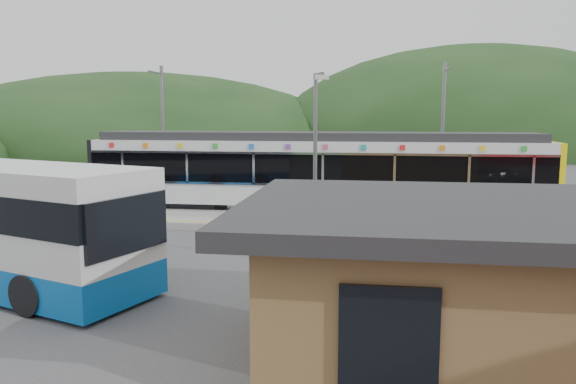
# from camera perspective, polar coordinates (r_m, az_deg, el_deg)

# --- Properties ---
(ground) EXTENTS (120.00, 120.00, 0.00)m
(ground) POSITION_cam_1_polar(r_m,az_deg,el_deg) (20.06, -2.33, -5.23)
(ground) COLOR #4C4C4F
(ground) RESTS_ON ground
(hills) EXTENTS (146.00, 149.00, 26.00)m
(hills) POSITION_cam_1_polar(r_m,az_deg,el_deg) (25.00, 14.14, -2.83)
(hills) COLOR #1E3D19
(hills) RESTS_ON ground
(platform) EXTENTS (26.00, 3.20, 0.30)m
(platform) POSITION_cam_1_polar(r_m,az_deg,el_deg) (23.20, -0.78, -3.04)
(platform) COLOR #9E9E99
(platform) RESTS_ON ground
(yellow_line) EXTENTS (26.00, 0.10, 0.01)m
(yellow_line) POSITION_cam_1_polar(r_m,az_deg,el_deg) (21.92, -1.34, -3.28)
(yellow_line) COLOR yellow
(yellow_line) RESTS_ON platform
(train) EXTENTS (20.44, 3.01, 3.74)m
(train) POSITION_cam_1_polar(r_m,az_deg,el_deg) (25.43, 2.77, 2.28)
(train) COLOR black
(train) RESTS_ON ground
(catenary_mast_west) EXTENTS (0.18, 1.80, 7.00)m
(catenary_mast_west) POSITION_cam_1_polar(r_m,az_deg,el_deg) (29.75, -12.58, 5.98)
(catenary_mast_west) COLOR slate
(catenary_mast_west) RESTS_ON ground
(catenary_mast_east) EXTENTS (0.18, 1.80, 7.00)m
(catenary_mast_east) POSITION_cam_1_polar(r_m,az_deg,el_deg) (27.94, 15.43, 5.77)
(catenary_mast_east) COLOR slate
(catenary_mast_east) RESTS_ON ground
(station_shelter) EXTENTS (9.20, 6.20, 3.00)m
(station_shelter) POSITION_cam_1_polar(r_m,az_deg,el_deg) (10.84, 20.56, -8.68)
(station_shelter) COLOR olive
(station_shelter) RESTS_ON ground
(lamp_post) EXTENTS (0.39, 1.05, 5.71)m
(lamp_post) POSITION_cam_1_polar(r_m,az_deg,el_deg) (16.18, 2.74, 3.87)
(lamp_post) COLOR slate
(lamp_post) RESTS_ON ground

